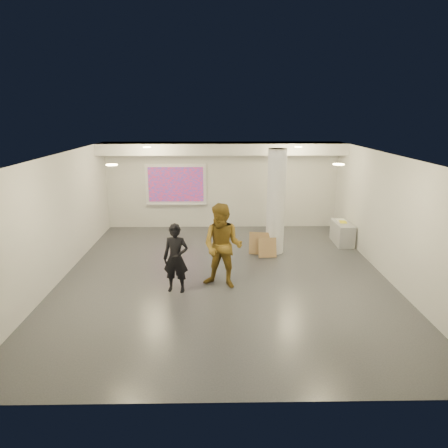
{
  "coord_description": "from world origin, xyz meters",
  "views": [
    {
      "loc": [
        -0.16,
        -9.24,
        3.96
      ],
      "look_at": [
        0.0,
        0.4,
        1.25
      ],
      "focal_mm": 32.0,
      "sensor_mm": 36.0,
      "label": 1
    }
  ],
  "objects_px": {
    "column": "(276,202)",
    "credenza": "(342,233)",
    "woman": "(176,258)",
    "projection_screen": "(176,185)",
    "man": "(223,246)"
  },
  "relations": [
    {
      "from": "column",
      "to": "credenza",
      "type": "xyz_separation_m",
      "value": [
        2.22,
        0.76,
        -1.17
      ]
    },
    {
      "from": "column",
      "to": "woman",
      "type": "distance_m",
      "value": 3.75
    },
    {
      "from": "projection_screen",
      "to": "credenza",
      "type": "xyz_separation_m",
      "value": [
        5.32,
        -1.89,
        -1.19
      ]
    },
    {
      "from": "projection_screen",
      "to": "woman",
      "type": "xyz_separation_m",
      "value": [
        0.5,
        -5.26,
        -0.73
      ]
    },
    {
      "from": "credenza",
      "to": "man",
      "type": "relative_size",
      "value": 0.58
    },
    {
      "from": "woman",
      "to": "man",
      "type": "distance_m",
      "value": 1.1
    },
    {
      "from": "credenza",
      "to": "woman",
      "type": "bearing_deg",
      "value": -144.36
    },
    {
      "from": "credenza",
      "to": "column",
      "type": "bearing_deg",
      "value": -160.31
    },
    {
      "from": "projection_screen",
      "to": "column",
      "type": "bearing_deg",
      "value": -40.56
    },
    {
      "from": "column",
      "to": "projection_screen",
      "type": "xyz_separation_m",
      "value": [
        -3.1,
        2.65,
        0.03
      ]
    },
    {
      "from": "credenza",
      "to": "man",
      "type": "height_order",
      "value": "man"
    },
    {
      "from": "woman",
      "to": "credenza",
      "type": "bearing_deg",
      "value": 43.88
    },
    {
      "from": "column",
      "to": "man",
      "type": "xyz_separation_m",
      "value": [
        -1.55,
        -2.37,
        -0.51
      ]
    },
    {
      "from": "projection_screen",
      "to": "woman",
      "type": "height_order",
      "value": "projection_screen"
    },
    {
      "from": "column",
      "to": "projection_screen",
      "type": "height_order",
      "value": "column"
    }
  ]
}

